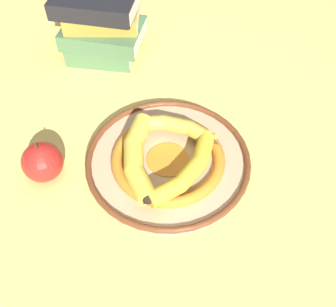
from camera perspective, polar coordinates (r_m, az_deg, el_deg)
name	(u,v)px	position (r m, az deg, el deg)	size (l,w,h in m)	color
ground_plane	(154,158)	(0.80, -2.00, -0.64)	(2.80, 2.80, 0.00)	#E5CC6B
decorative_bowl	(168,161)	(0.77, 0.00, -1.07)	(0.32, 0.32, 0.04)	tan
banana_a	(137,155)	(0.74, -4.46, -0.22)	(0.06, 0.22, 0.04)	yellow
banana_b	(186,172)	(0.72, 2.67, -2.63)	(0.15, 0.17, 0.03)	yellow
banana_c	(177,128)	(0.79, 1.38, 3.76)	(0.17, 0.09, 0.03)	gold
book_stack	(102,25)	(1.01, -9.63, 17.85)	(0.23, 0.19, 0.16)	#4C754C
apple	(42,162)	(0.78, -17.75, -1.17)	(0.08, 0.08, 0.09)	red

